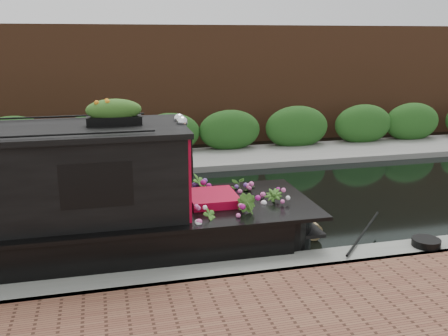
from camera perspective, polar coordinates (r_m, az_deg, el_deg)
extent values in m
plane|color=black|center=(10.72, -3.31, -4.91)|extent=(80.00, 80.00, 0.00)
cube|color=gray|center=(7.77, 1.45, -12.87)|extent=(40.00, 0.60, 0.50)
cube|color=slate|center=(14.69, -6.43, 0.45)|extent=(40.00, 2.40, 0.34)
cube|color=#22521B|center=(15.56, -6.89, 1.24)|extent=(40.00, 1.10, 2.80)
cube|color=brown|center=(17.60, -7.79, 2.78)|extent=(40.00, 1.00, 8.00)
cube|color=#B10728|center=(8.37, -4.94, -0.06)|extent=(0.08, 1.81, 1.39)
cube|color=black|center=(7.36, -14.36, -1.91)|extent=(0.93, 0.04, 0.57)
cube|color=#B10728|center=(8.68, -1.32, -4.62)|extent=(0.84, 0.94, 0.52)
sphere|color=white|center=(8.06, -4.82, 5.27)|extent=(0.19, 0.19, 0.19)
sphere|color=white|center=(8.34, -5.15, 5.58)|extent=(0.19, 0.19, 0.19)
cube|color=black|center=(8.10, -12.42, 5.30)|extent=(0.86, 0.29, 0.14)
ellipsoid|color=orange|center=(8.07, -12.50, 6.66)|extent=(0.94, 0.31, 0.25)
imported|color=#396A23|center=(7.94, -1.62, -6.40)|extent=(0.34, 0.34, 0.54)
imported|color=#396A23|center=(8.12, 2.78, -5.40)|extent=(0.48, 0.47, 0.68)
imported|color=#396A23|center=(9.36, 2.25, -3.11)|extent=(0.51, 0.45, 0.54)
imported|color=#396A23|center=(8.74, 5.61, -4.32)|extent=(0.46, 0.46, 0.58)
imported|color=#396A23|center=(9.37, -2.83, -2.68)|extent=(0.40, 0.42, 0.67)
cylinder|color=olive|center=(9.44, 9.84, -6.88)|extent=(0.31, 0.41, 0.31)
cylinder|color=black|center=(8.98, 22.10, -7.89)|extent=(0.46, 0.46, 0.12)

